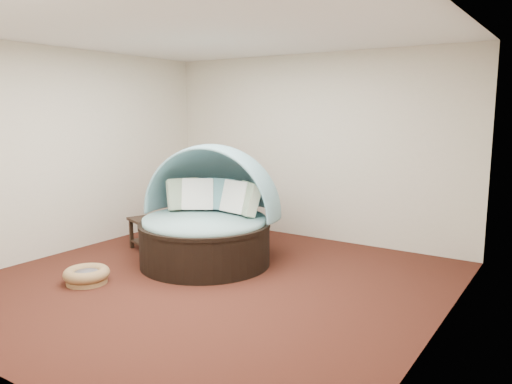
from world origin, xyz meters
The scene contains 9 objects.
floor centered at (0.00, 0.00, 0.00)m, with size 5.00×5.00×0.00m, color #421E13.
wall_back centered at (0.00, 2.50, 1.40)m, with size 5.00×5.00×0.00m, color beige.
wall_left centered at (-2.50, 0.00, 1.40)m, with size 5.00×5.00×0.00m, color beige.
wall_right centered at (2.50, 0.00, 1.40)m, with size 5.00×5.00×0.00m, color beige.
ceiling centered at (0.00, 0.00, 2.80)m, with size 5.00×5.00×0.00m, color white.
canopy_daybed centered at (-0.51, 0.60, 0.71)m, with size 2.02×1.98×1.54m.
pet_basket centered at (-1.17, -0.82, 0.09)m, with size 0.68×0.68×0.18m.
red_armchair centered at (-1.36, 1.56, 0.43)m, with size 0.90×0.90×0.93m.
side_table centered at (-1.62, 0.61, 0.29)m, with size 0.60×0.60×0.45m.
Camera 1 is at (3.47, -4.32, 1.96)m, focal length 35.00 mm.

